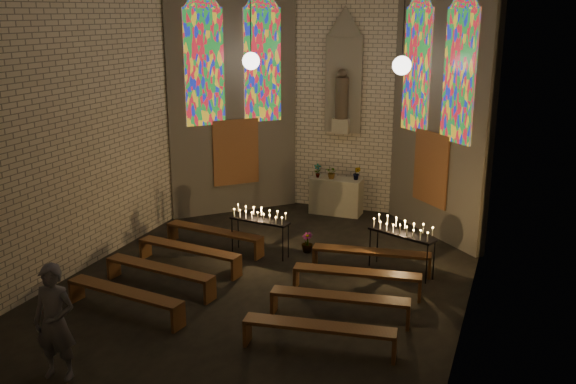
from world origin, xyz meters
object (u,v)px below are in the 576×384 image
(aisle_flower_pot, at_px, (307,242))
(visitor, at_px, (55,322))
(altar, at_px, (336,196))
(votive_stand_right, at_px, (402,231))
(votive_stand_left, at_px, (260,217))

(aisle_flower_pot, distance_m, visitor, 6.63)
(altar, bearing_deg, aisle_flower_pot, -85.90)
(aisle_flower_pot, bearing_deg, altar, 94.10)
(altar, distance_m, aisle_flower_pot, 3.08)
(aisle_flower_pot, xyz_separation_m, visitor, (-1.82, -6.34, 0.68))
(altar, relative_size, votive_stand_right, 0.91)
(votive_stand_right, bearing_deg, votive_stand_left, -156.71)
(visitor, bearing_deg, votive_stand_left, 72.05)
(altar, distance_m, visitor, 9.54)
(votive_stand_right, xyz_separation_m, visitor, (-4.09, -5.90, -0.03))
(aisle_flower_pot, relative_size, votive_stand_left, 0.32)
(altar, relative_size, aisle_flower_pot, 2.97)
(altar, bearing_deg, visitor, -99.65)
(altar, xyz_separation_m, visitor, (-1.60, -9.40, 0.42))
(aisle_flower_pot, bearing_deg, visitor, -106.01)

